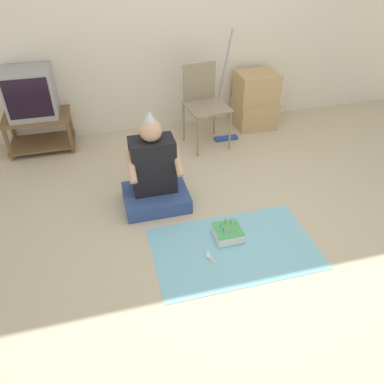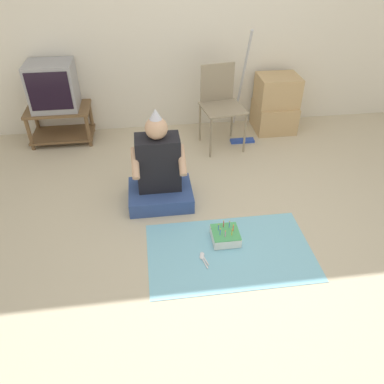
# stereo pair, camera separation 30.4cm
# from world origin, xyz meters

# --- Properties ---
(ground_plane) EXTENTS (16.00, 16.00, 0.00)m
(ground_plane) POSITION_xyz_m (0.00, 0.00, 0.00)
(ground_plane) COLOR beige
(wall_back) EXTENTS (6.40, 0.06, 2.55)m
(wall_back) POSITION_xyz_m (0.00, 2.18, 1.27)
(wall_back) COLOR silver
(wall_back) RESTS_ON ground_plane
(tv_stand) EXTENTS (0.71, 0.44, 0.41)m
(tv_stand) POSITION_xyz_m (-1.65, 1.93, 0.24)
(tv_stand) COLOR brown
(tv_stand) RESTS_ON ground_plane
(tv) EXTENTS (0.49, 0.42, 0.51)m
(tv) POSITION_xyz_m (-1.65, 1.93, 0.66)
(tv) COLOR #99999E
(tv) RESTS_ON tv_stand
(folding_chair) EXTENTS (0.50, 0.50, 0.89)m
(folding_chair) POSITION_xyz_m (0.16, 1.62, 0.53)
(folding_chair) COLOR gray
(folding_chair) RESTS_ON ground_plane
(cardboard_box_stack) EXTENTS (0.48, 0.46, 0.67)m
(cardboard_box_stack) POSITION_xyz_m (0.90, 1.89, 0.32)
(cardboard_box_stack) COLOR tan
(cardboard_box_stack) RESTS_ON ground_plane
(dust_mop) EXTENTS (0.28, 0.53, 1.26)m
(dust_mop) POSITION_xyz_m (0.44, 1.73, 0.38)
(dust_mop) COLOR #2D4CB2
(dust_mop) RESTS_ON ground_plane
(person_seated) EXTENTS (0.58, 0.46, 0.91)m
(person_seated) POSITION_xyz_m (-0.59, 0.61, 0.30)
(person_seated) COLOR #334C8C
(person_seated) RESTS_ON ground_plane
(party_cloth) EXTENTS (1.31, 0.80, 0.01)m
(party_cloth) POSITION_xyz_m (-0.09, -0.15, 0.00)
(party_cloth) COLOR #7FC6E0
(party_cloth) RESTS_ON ground_plane
(birthday_cake) EXTENTS (0.22, 0.22, 0.16)m
(birthday_cake) POSITION_xyz_m (-0.10, -0.01, 0.05)
(birthday_cake) COLOR white
(birthday_cake) RESTS_ON party_cloth
(plastic_spoon_near) EXTENTS (0.05, 0.14, 0.01)m
(plastic_spoon_near) POSITION_xyz_m (-0.31, -0.18, 0.01)
(plastic_spoon_near) COLOR white
(plastic_spoon_near) RESTS_ON party_cloth
(plastic_spoon_far) EXTENTS (0.05, 0.14, 0.01)m
(plastic_spoon_far) POSITION_xyz_m (-0.32, -0.21, 0.01)
(plastic_spoon_far) COLOR white
(plastic_spoon_far) RESTS_ON party_cloth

